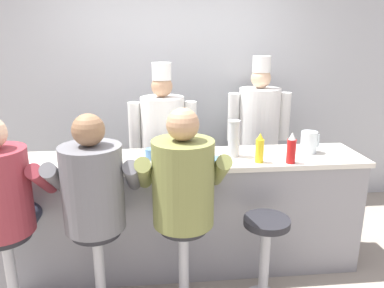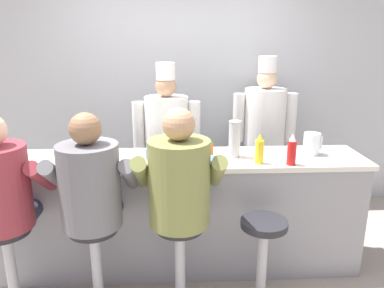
% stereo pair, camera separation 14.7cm
% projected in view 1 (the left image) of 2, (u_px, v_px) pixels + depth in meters
% --- Properties ---
extents(ground_plane, '(20.00, 20.00, 0.00)m').
position_uv_depth(ground_plane, '(183.00, 284.00, 3.00)').
color(ground_plane, '#9E9384').
extents(wall_back, '(10.00, 0.06, 2.70)m').
position_uv_depth(wall_back, '(171.00, 88.00, 4.16)').
color(wall_back, '#B2B7BC').
rests_on(wall_back, ground_plane).
extents(diner_counter, '(2.99, 0.57, 0.97)m').
position_uv_depth(diner_counter, '(180.00, 213.00, 3.14)').
color(diner_counter, gray).
rests_on(diner_counter, ground_plane).
extents(ketchup_bottle_red, '(0.07, 0.07, 0.24)m').
position_uv_depth(ketchup_bottle_red, '(291.00, 149.00, 2.85)').
color(ketchup_bottle_red, red).
rests_on(ketchup_bottle_red, diner_counter).
extents(mustard_bottle_yellow, '(0.07, 0.07, 0.23)m').
position_uv_depth(mustard_bottle_yellow, '(260.00, 149.00, 2.86)').
color(mustard_bottle_yellow, yellow).
rests_on(mustard_bottle_yellow, diner_counter).
extents(hot_sauce_bottle_orange, '(0.03, 0.03, 0.14)m').
position_uv_depth(hot_sauce_bottle_orange, '(212.00, 151.00, 2.95)').
color(hot_sauce_bottle_orange, orange).
rests_on(hot_sauce_bottle_orange, diner_counter).
extents(water_pitcher_clear, '(0.15, 0.13, 0.18)m').
position_uv_depth(water_pitcher_clear, '(309.00, 142.00, 3.11)').
color(water_pitcher_clear, silver).
rests_on(water_pitcher_clear, diner_counter).
extents(breakfast_plate, '(0.28, 0.28, 0.05)m').
position_uv_depth(breakfast_plate, '(96.00, 163.00, 2.84)').
color(breakfast_plate, white).
rests_on(breakfast_plate, diner_counter).
extents(cereal_bowl, '(0.14, 0.14, 0.05)m').
position_uv_depth(cereal_bowl, '(212.00, 161.00, 2.85)').
color(cereal_bowl, '#4C7FB7').
rests_on(cereal_bowl, diner_counter).
extents(coffee_mug_white, '(0.13, 0.08, 0.10)m').
position_uv_depth(coffee_mug_white, '(202.00, 149.00, 3.05)').
color(coffee_mug_white, white).
rests_on(coffee_mug_white, diner_counter).
extents(coffee_mug_blue, '(0.14, 0.09, 0.08)m').
position_uv_depth(coffee_mug_blue, '(152.00, 154.00, 2.96)').
color(coffee_mug_blue, '#4C7AB2').
rests_on(coffee_mug_blue, diner_counter).
extents(cup_stack_steel, '(0.10, 0.10, 0.30)m').
position_uv_depth(cup_stack_steel, '(234.00, 138.00, 3.00)').
color(cup_stack_steel, '#B7BABF').
rests_on(cup_stack_steel, diner_counter).
extents(diner_seated_maroon, '(0.61, 0.60, 1.45)m').
position_uv_depth(diner_seated_maroon, '(2.00, 196.00, 2.43)').
color(diner_seated_maroon, '#B2B5BA').
rests_on(diner_seated_maroon, ground_plane).
extents(diner_seated_grey, '(0.61, 0.60, 1.45)m').
position_uv_depth(diner_seated_grey, '(94.00, 192.00, 2.49)').
color(diner_seated_grey, '#B2B5BA').
rests_on(diner_seated_grey, ground_plane).
extents(diner_seated_olive, '(0.63, 0.62, 1.48)m').
position_uv_depth(diner_seated_olive, '(183.00, 187.00, 2.54)').
color(diner_seated_olive, '#B2B5BA').
rests_on(diner_seated_olive, ground_plane).
extents(empty_stool_round, '(0.33, 0.33, 0.67)m').
position_uv_depth(empty_stool_round, '(265.00, 247.00, 2.70)').
color(empty_stool_round, '#B2B5BA').
rests_on(empty_stool_round, ground_plane).
extents(cook_in_whites_near, '(0.66, 0.42, 1.68)m').
position_uv_depth(cook_in_whites_near, '(163.00, 141.00, 3.65)').
color(cook_in_whites_near, '#232328').
rests_on(cook_in_whites_near, ground_plane).
extents(cook_in_whites_far, '(0.67, 0.43, 1.72)m').
position_uv_depth(cook_in_whites_far, '(258.00, 130.00, 4.00)').
color(cook_in_whites_far, '#232328').
rests_on(cook_in_whites_far, ground_plane).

